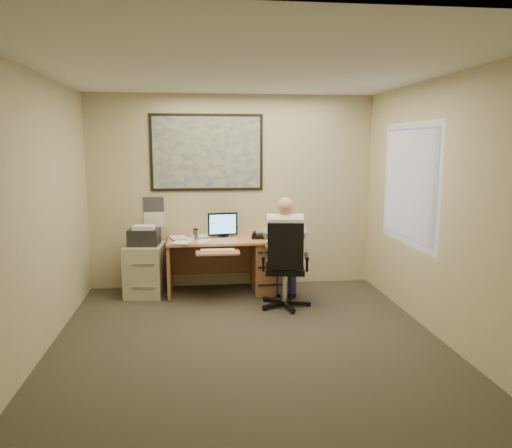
{
  "coord_description": "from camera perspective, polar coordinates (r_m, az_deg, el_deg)",
  "views": [
    {
      "loc": [
        -0.49,
        -4.77,
        2.01
      ],
      "look_at": [
        0.23,
        1.3,
        1.03
      ],
      "focal_mm": 35.0,
      "sensor_mm": 36.0,
      "label": 1
    }
  ],
  "objects": [
    {
      "name": "filing_cabinet",
      "position": [
        6.89,
        -12.54,
        -4.61
      ],
      "size": [
        0.55,
        0.64,
        0.95
      ],
      "rotation": [
        0.0,
        0.0,
        -0.11
      ],
      "color": "#B5AD92",
      "rests_on": "ground"
    },
    {
      "name": "person",
      "position": [
        6.22,
        3.29,
        -3.25
      ],
      "size": [
        0.69,
        0.89,
        1.37
      ],
      "primitive_type": null,
      "rotation": [
        0.0,
        0.0,
        -0.16
      ],
      "color": "white",
      "rests_on": "office_chair"
    },
    {
      "name": "window_blinds",
      "position": [
        6.11,
        17.1,
        4.34
      ],
      "size": [
        0.06,
        1.4,
        1.3
      ],
      "primitive_type": null,
      "color": "beige",
      "rests_on": "room_shell"
    },
    {
      "name": "wall_calendar",
      "position": [
        7.1,
        -11.6,
        1.35
      ],
      "size": [
        0.28,
        0.01,
        0.42
      ],
      "primitive_type": "cube",
      "color": "white",
      "rests_on": "room_shell"
    },
    {
      "name": "world_map",
      "position": [
        7.01,
        -5.64,
        8.12
      ],
      "size": [
        1.56,
        0.03,
        1.06
      ],
      "primitive_type": "cube",
      "color": "#1E4C93",
      "rests_on": "room_shell"
    },
    {
      "name": "office_chair",
      "position": [
        6.23,
        3.46,
        -6.69
      ],
      "size": [
        0.75,
        0.75,
        1.1
      ],
      "rotation": [
        0.0,
        0.0,
        -0.15
      ],
      "color": "black",
      "rests_on": "ground"
    },
    {
      "name": "desk",
      "position": [
        6.89,
        -0.53,
        -4.12
      ],
      "size": [
        1.6,
        0.97,
        1.08
      ],
      "color": "tan",
      "rests_on": "ground"
    },
    {
      "name": "room_shell",
      "position": [
        4.84,
        -0.84,
        1.22
      ],
      "size": [
        4.0,
        4.5,
        2.7
      ],
      "color": "#342F28",
      "rests_on": "ground"
    }
  ]
}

